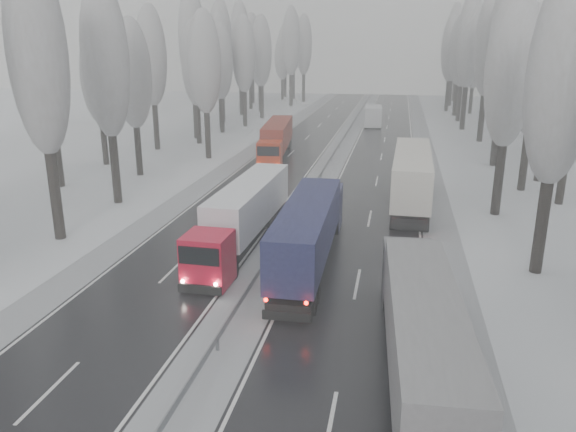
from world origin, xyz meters
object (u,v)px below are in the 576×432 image
(box_truck_distant, at_px, (373,116))
(truck_red_red, at_px, (277,138))
(truck_grey_tarp, at_px, (421,325))
(truck_blue_box, at_px, (310,227))
(truck_red_white, at_px, (245,211))
(truck_cream_box, at_px, (412,173))

(box_truck_distant, xyz_separation_m, truck_red_red, (-9.31, -28.33, 0.71))
(truck_grey_tarp, relative_size, truck_blue_box, 0.99)
(box_truck_distant, xyz_separation_m, truck_red_white, (-5.25, -56.53, 0.66))
(truck_cream_box, height_order, truck_red_red, truck_cream_box)
(truck_cream_box, xyz_separation_m, truck_red_red, (-14.55, 16.45, -0.30))
(truck_grey_tarp, height_order, truck_cream_box, truck_cream_box)
(truck_blue_box, xyz_separation_m, box_truck_distant, (0.65, 59.17, -0.75))
(truck_blue_box, relative_size, truck_red_red, 1.01)
(truck_blue_box, xyz_separation_m, truck_cream_box, (5.90, 14.39, 0.25))
(truck_blue_box, relative_size, box_truck_distant, 1.85)
(truck_blue_box, xyz_separation_m, truck_red_red, (-8.65, 30.84, -0.04))
(truck_blue_box, bearing_deg, truck_red_white, 149.19)
(truck_red_white, bearing_deg, truck_blue_box, -28.27)
(truck_cream_box, relative_size, box_truck_distant, 2.05)
(truck_cream_box, height_order, box_truck_distant, truck_cream_box)
(truck_cream_box, distance_m, truck_red_white, 15.76)
(truck_grey_tarp, height_order, box_truck_distant, truck_grey_tarp)
(truck_red_white, height_order, truck_red_red, truck_red_red)
(truck_red_red, bearing_deg, box_truck_distant, 65.63)
(truck_blue_box, height_order, truck_red_red, truck_blue_box)
(truck_blue_box, relative_size, truck_cream_box, 0.90)
(truck_cream_box, height_order, truck_red_white, truck_cream_box)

